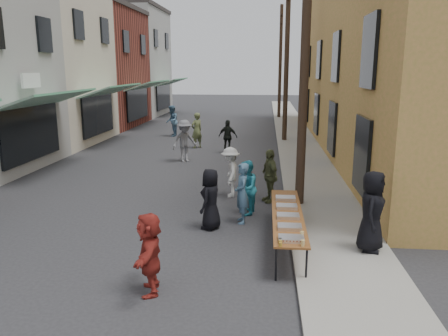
% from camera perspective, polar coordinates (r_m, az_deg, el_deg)
% --- Properties ---
extents(ground, '(120.00, 120.00, 0.00)m').
position_cam_1_polar(ground, '(11.03, -12.22, -8.95)').
color(ground, '#28282B').
rests_on(ground, ground).
extents(sidewalk, '(2.20, 60.00, 0.10)m').
position_cam_1_polar(sidewalk, '(25.11, 9.45, 3.54)').
color(sidewalk, gray).
rests_on(sidewalk, ground).
extents(storefront_row, '(8.00, 37.00, 9.00)m').
position_cam_1_polar(storefront_row, '(28.03, -23.24, 12.02)').
color(storefront_row, maroon).
rests_on(storefront_row, ground).
extents(building_ochre, '(10.00, 28.00, 10.00)m').
position_cam_1_polar(building_ochre, '(25.01, 24.57, 13.94)').
color(building_ochre, '#A18939').
rests_on(building_ochre, ground).
extents(utility_pole_near, '(0.26, 0.26, 9.00)m').
position_cam_1_polar(utility_pole_near, '(12.78, 10.55, 14.71)').
color(utility_pole_near, '#2D2116').
rests_on(utility_pole_near, ground).
extents(utility_pole_mid, '(0.26, 0.26, 9.00)m').
position_cam_1_polar(utility_pole_mid, '(24.75, 8.18, 13.80)').
color(utility_pole_mid, '#2D2116').
rests_on(utility_pole_mid, ground).
extents(utility_pole_far, '(0.26, 0.26, 9.00)m').
position_cam_1_polar(utility_pole_far, '(36.75, 7.36, 13.47)').
color(utility_pole_far, '#2D2116').
rests_on(utility_pole_far, ground).
extents(serving_table, '(0.70, 4.00, 0.75)m').
position_cam_1_polar(serving_table, '(10.32, 8.28, -6.10)').
color(serving_table, brown).
rests_on(serving_table, ground).
extents(catering_tray_sausage, '(0.50, 0.33, 0.08)m').
position_cam_1_polar(catering_tray_sausage, '(8.75, 8.78, -9.12)').
color(catering_tray_sausage, maroon).
rests_on(catering_tray_sausage, serving_table).
extents(catering_tray_foil_b, '(0.50, 0.33, 0.08)m').
position_cam_1_polar(catering_tray_foil_b, '(9.35, 8.57, -7.63)').
color(catering_tray_foil_b, '#B2B2B7').
rests_on(catering_tray_foil_b, serving_table).
extents(catering_tray_buns, '(0.50, 0.33, 0.08)m').
position_cam_1_polar(catering_tray_buns, '(10.01, 8.37, -6.23)').
color(catering_tray_buns, tan).
rests_on(catering_tray_buns, serving_table).
extents(catering_tray_foil_d, '(0.50, 0.33, 0.08)m').
position_cam_1_polar(catering_tray_foil_d, '(10.67, 8.20, -5.01)').
color(catering_tray_foil_d, '#B2B2B7').
rests_on(catering_tray_foil_d, serving_table).
extents(catering_tray_buns_end, '(0.50, 0.33, 0.08)m').
position_cam_1_polar(catering_tray_buns_end, '(11.34, 8.05, -3.93)').
color(catering_tray_buns_end, tan).
rests_on(catering_tray_buns_end, serving_table).
extents(condiment_jar_a, '(0.07, 0.07, 0.08)m').
position_cam_1_polar(condiment_jar_a, '(8.46, 7.38, -9.85)').
color(condiment_jar_a, '#A57F26').
rests_on(condiment_jar_a, serving_table).
extents(condiment_jar_b, '(0.07, 0.07, 0.08)m').
position_cam_1_polar(condiment_jar_b, '(8.55, 7.36, -9.60)').
color(condiment_jar_b, '#A57F26').
rests_on(condiment_jar_b, serving_table).
extents(condiment_jar_c, '(0.07, 0.07, 0.08)m').
position_cam_1_polar(condiment_jar_c, '(8.64, 7.35, -9.34)').
color(condiment_jar_c, '#A57F26').
rests_on(condiment_jar_c, serving_table).
extents(cup_stack, '(0.08, 0.08, 0.12)m').
position_cam_1_polar(cup_stack, '(8.52, 10.24, -9.63)').
color(cup_stack, tan).
rests_on(cup_stack, serving_table).
extents(guest_front_a, '(0.71, 0.88, 1.57)m').
position_cam_1_polar(guest_front_a, '(11.19, -1.75, -4.06)').
color(guest_front_a, black).
rests_on(guest_front_a, ground).
extents(guest_front_b, '(0.50, 0.66, 1.63)m').
position_cam_1_polar(guest_front_b, '(11.60, 2.35, -3.31)').
color(guest_front_b, '#456986').
rests_on(guest_front_b, ground).
extents(guest_front_c, '(0.68, 0.82, 1.56)m').
position_cam_1_polar(guest_front_c, '(12.25, 2.95, -2.61)').
color(guest_front_c, teal).
rests_on(guest_front_c, ground).
extents(guest_front_d, '(0.69, 1.09, 1.61)m').
position_cam_1_polar(guest_front_d, '(13.96, 0.83, -0.54)').
color(guest_front_d, silver).
rests_on(guest_front_d, ground).
extents(guest_front_e, '(0.76, 1.05, 1.65)m').
position_cam_1_polar(guest_front_e, '(13.48, 5.97, -1.01)').
color(guest_front_e, '#4E5531').
rests_on(guest_front_e, ground).
extents(guest_queue_back, '(0.72, 1.49, 1.54)m').
position_cam_1_polar(guest_queue_back, '(8.18, -9.70, -10.90)').
color(guest_queue_back, maroon).
rests_on(guest_queue_back, ground).
extents(server, '(0.84, 1.02, 1.80)m').
position_cam_1_polar(server, '(10.10, 18.74, -5.37)').
color(server, black).
rests_on(server, sidewalk).
extents(passerby_left, '(1.37, 1.27, 1.85)m').
position_cam_1_polar(passerby_left, '(19.34, -5.16, 3.54)').
color(passerby_left, slate).
rests_on(passerby_left, ground).
extents(passerby_mid, '(1.01, 0.61, 1.62)m').
position_cam_1_polar(passerby_mid, '(21.31, 0.51, 4.13)').
color(passerby_mid, black).
rests_on(passerby_mid, ground).
extents(passerby_right, '(0.78, 0.79, 1.83)m').
position_cam_1_polar(passerby_right, '(22.70, -3.59, 4.92)').
color(passerby_right, '#59643A').
rests_on(passerby_right, ground).
extents(passerby_far, '(0.80, 0.98, 1.88)m').
position_cam_1_polar(passerby_far, '(26.83, -6.82, 6.13)').
color(passerby_far, teal).
rests_on(passerby_far, ground).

